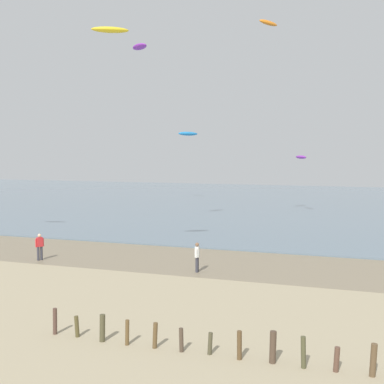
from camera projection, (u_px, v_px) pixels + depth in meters
The scene contains 10 objects.
wet_sand_strip at pixel (228, 263), 31.75m from camera, with size 120.00×8.09×0.01m, color #84755B.
sea at pixel (304, 203), 68.55m from camera, with size 160.00×70.00×0.10m, color slate.
groyne_mid at pixel (220, 343), 17.28m from camera, with size 12.59×0.34×1.07m.
person_nearest_camera at pixel (40, 246), 32.60m from camera, with size 0.37×0.51×1.71m.
person_left_flank at pixel (197, 256), 29.41m from camera, with size 0.27×0.57×1.71m.
kite_aloft_0 at pixel (188, 134), 50.75m from camera, with size 2.41×0.77×0.39m, color #2384D1.
kite_aloft_2 at pixel (140, 47), 60.30m from camera, with size 2.95×0.94×0.47m, color purple.
kite_aloft_3 at pixel (301, 157), 55.40m from camera, with size 2.20×0.70×0.35m, color purple.
kite_aloft_7 at pixel (268, 23), 45.99m from camera, with size 2.44×0.78×0.39m, color orange.
kite_aloft_8 at pixel (110, 30), 29.96m from camera, with size 2.18×0.70×0.35m, color yellow.
Camera 1 is at (8.06, -5.37, 6.92)m, focal length 47.88 mm.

